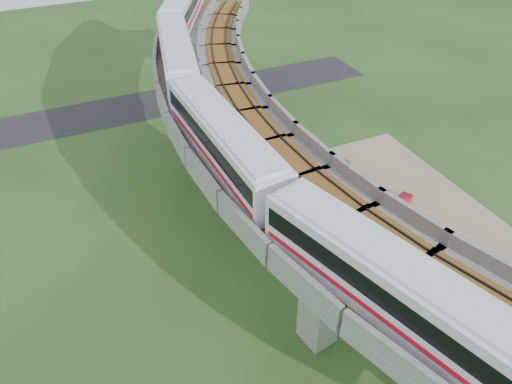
# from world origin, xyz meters

# --- Properties ---
(ground) EXTENTS (160.00, 160.00, 0.00)m
(ground) POSITION_xyz_m (0.00, 0.00, 0.00)
(ground) COLOR #29451B
(ground) RESTS_ON ground
(dirt_lot) EXTENTS (18.00, 26.00, 0.04)m
(dirt_lot) POSITION_xyz_m (14.00, -2.00, 0.02)
(dirt_lot) COLOR gray
(dirt_lot) RESTS_ON ground
(asphalt_road) EXTENTS (60.00, 8.00, 0.03)m
(asphalt_road) POSITION_xyz_m (0.00, 30.00, 0.01)
(asphalt_road) COLOR #232326
(asphalt_road) RESTS_ON ground
(viaduct) EXTENTS (19.58, 73.98, 11.40)m
(viaduct) POSITION_xyz_m (3.84, 0.00, 9.05)
(viaduct) COLOR #99968E
(viaduct) RESTS_ON ground
(metro_train) EXTENTS (13.07, 61.10, 3.64)m
(metro_train) POSITION_xyz_m (0.57, 5.10, 12.31)
(metro_train) COLOR silver
(metro_train) RESTS_ON ground
(fence) EXTENTS (3.87, 38.73, 1.50)m
(fence) POSITION_xyz_m (9.75, 0.00, 0.75)
(fence) COLOR #2D382D
(fence) RESTS_ON ground
(tree_0) EXTENTS (2.42, 2.42, 3.43)m
(tree_0) POSITION_xyz_m (11.28, 21.55, 2.40)
(tree_0) COLOR #382314
(tree_0) RESTS_ON ground
(tree_1) EXTENTS (3.04, 3.04, 3.80)m
(tree_1) POSITION_xyz_m (8.21, 14.90, 2.51)
(tree_1) COLOR #382314
(tree_1) RESTS_ON ground
(tree_2) EXTENTS (2.17, 2.17, 2.48)m
(tree_2) POSITION_xyz_m (6.72, 4.50, 1.56)
(tree_2) COLOR #382314
(tree_2) RESTS_ON ground
(tree_3) EXTENTS (2.06, 2.06, 2.55)m
(tree_3) POSITION_xyz_m (6.02, -4.33, 1.66)
(tree_3) COLOR #382314
(tree_3) RESTS_ON ground
(tree_4) EXTENTS (3.04, 3.04, 3.82)m
(tree_4) POSITION_xyz_m (8.61, -15.61, 2.53)
(tree_4) COLOR #382314
(tree_4) RESTS_ON ground
(car_white) EXTENTS (1.98, 3.69, 1.19)m
(car_white) POSITION_xyz_m (12.55, -4.90, 0.64)
(car_white) COLOR silver
(car_white) RESTS_ON dirt_lot
(car_red) EXTENTS (3.24, 2.65, 1.04)m
(car_red) POSITION_xyz_m (15.78, -0.99, 0.56)
(car_red) COLOR #A90F1D
(car_red) RESTS_ON dirt_lot
(car_dark) EXTENTS (4.71, 2.34, 1.31)m
(car_dark) POSITION_xyz_m (12.86, 6.90, 0.70)
(car_dark) COLOR black
(car_dark) RESTS_ON dirt_lot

